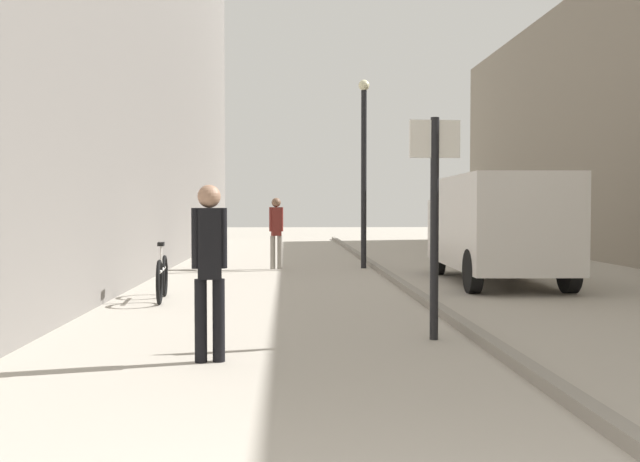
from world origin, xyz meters
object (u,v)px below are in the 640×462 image
Objects in this scene: pedestrian_main_foreground at (209,260)px; lamp_post at (364,161)px; pedestrian_mid_block at (276,228)px; cafe_chair_near_window at (206,248)px; street_sign_post at (435,208)px; bicycle_leaning at (162,278)px; delivery_van at (497,225)px.

lamp_post is (2.72, 10.74, 1.69)m from pedestrian_main_foreground.
pedestrian_mid_block is 1.81m from cafe_chair_near_window.
pedestrian_main_foreground is 10.58m from pedestrian_mid_block.
bicycle_leaning is at bearing -47.67° from street_sign_post.
street_sign_post is (-2.55, -6.03, 0.36)m from delivery_van.
pedestrian_mid_block is 0.69× the size of street_sign_post.
cafe_chair_near_window is at bearing -91.43° from pedestrian_main_foreground.
delivery_van is at bearing 89.45° from cafe_chair_near_window.
pedestrian_main_foreground is 1.01× the size of bicycle_leaning.
lamp_post reaches higher than cafe_chair_near_window.
street_sign_post is 10.17m from cafe_chair_near_window.
delivery_van is at bearing 15.24° from bicycle_leaning.
street_sign_post is at bearing -111.00° from delivery_van.
lamp_post is at bearing -7.06° from pedestrian_mid_block.
delivery_van is 6.56m from street_sign_post.
cafe_chair_near_window is (-3.95, -0.24, -2.18)m from lamp_post.
pedestrian_main_foreground is 1.00× the size of pedestrian_mid_block.
delivery_van is at bearing -116.80° from street_sign_post.
pedestrian_main_foreground reaches higher than cafe_chair_near_window.
pedestrian_mid_block is at bearing 120.18° from cafe_chair_near_window.
delivery_van is 1.96× the size of street_sign_post.
lamp_post reaches higher than pedestrian_main_foreground.
street_sign_post is 5.40m from bicycle_leaning.
bicycle_leaning reaches higher than cafe_chair_near_window.
delivery_van is 6.83m from bicycle_leaning.
street_sign_post is 1.47× the size of bicycle_leaning.
bicycle_leaning is 5.77m from cafe_chair_near_window.
street_sign_post is at bearing -91.30° from lamp_post.
cafe_chair_near_window is (-6.28, 3.38, -0.64)m from delivery_van.
cafe_chair_near_window is (-3.73, 9.41, -1.00)m from street_sign_post.
lamp_post is 4.52m from cafe_chair_near_window.
pedestrian_mid_block is 0.35× the size of delivery_van.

